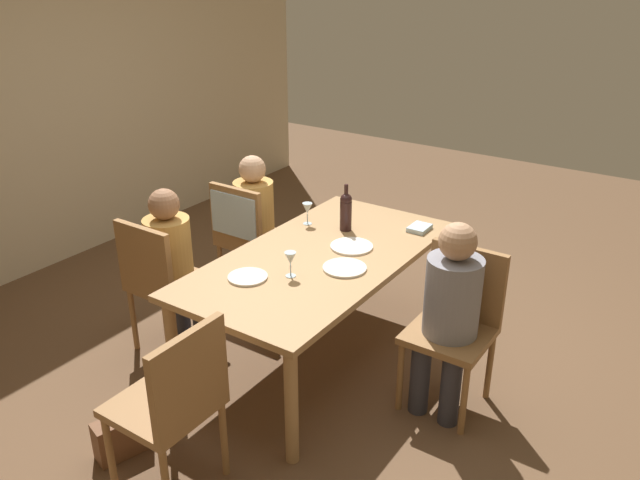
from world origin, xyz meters
The scene contains 18 objects.
ground_plane centered at (0.00, 0.00, 0.00)m, with size 10.00×10.00×0.00m, color brown.
rear_room_partition centered at (0.00, 2.68, 1.35)m, with size 6.40×0.12×2.70m, color beige.
dining_table centered at (0.00, 0.00, 0.65)m, with size 1.87×0.96×0.72m.
chair_far_left centered at (-0.51, 0.86, 0.53)m, with size 0.44×0.44×0.92m.
chair_far_right centered at (0.30, 0.86, 0.59)m, with size 0.46×0.44×0.92m.
chair_near centered at (0.09, -0.86, 0.53)m, with size 0.44×0.44×0.92m.
chair_left_end centered at (-1.31, -0.09, 0.53)m, with size 0.44×0.44×0.92m.
person_woman_host centered at (-0.39, 0.86, 0.64)m, with size 0.33×0.29×1.10m.
person_man_bearded centered at (0.45, 0.86, 0.64)m, with size 0.33×0.29×1.10m.
person_man_guest centered at (-0.03, -0.86, 0.65)m, with size 0.35×0.30×1.13m.
wine_bottle_tall_green centered at (0.42, 0.08, 0.86)m, with size 0.08×0.08×0.32m.
wine_glass_near_left centered at (0.36, 0.35, 0.83)m, with size 0.07×0.07×0.15m.
wine_glass_centre centered at (-0.32, -0.02, 0.83)m, with size 0.07×0.07×0.15m.
dinner_plate_host centered at (-0.08, -0.22, 0.73)m, with size 0.26×0.26×0.01m, color silver.
dinner_plate_guest_left centered at (-0.48, 0.17, 0.73)m, with size 0.23×0.23×0.01m, color silver.
dinner_plate_guest_right centered at (0.20, -0.10, 0.73)m, with size 0.27×0.27×0.01m, color white.
folded_napkin centered at (0.69, -0.33, 0.74)m, with size 0.16×0.12×0.03m, color #ADC6D6.
handbag centered at (-1.31, 0.35, 0.11)m, with size 0.28×0.12×0.22m, color brown.
Camera 1 is at (-2.90, -1.96, 2.38)m, focal length 35.91 mm.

